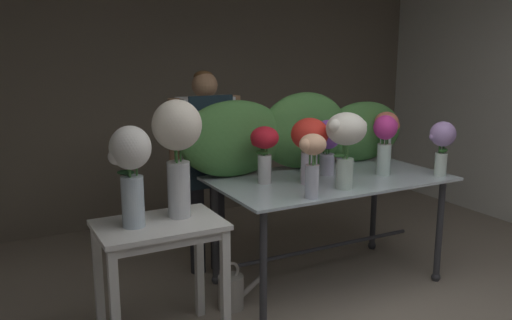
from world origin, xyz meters
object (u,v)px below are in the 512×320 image
Objects in this scene: vase_peach_lilies at (312,158)px; watering_can at (232,291)px; side_table_white at (160,241)px; vase_scarlet_dahlias at (310,142)px; vase_magenta_tulips at (385,140)px; vase_white_roses_tall at (131,167)px; vase_cream_lisianthus_tall at (177,142)px; florist at (206,151)px; vase_crimson_stock at (264,148)px; display_table_glass at (329,194)px; vase_lilac_peonies at (442,141)px; vase_violet_anemones at (328,142)px; vase_ivory_freesia at (346,138)px; vase_coral_ranunculus at (386,130)px.

vase_peach_lilies reaches higher than watering_can.
vase_scarlet_dahlias reaches higher than side_table_white.
vase_magenta_tulips is 1.96m from vase_white_roses_tall.
vase_magenta_tulips is at bearing 18.15° from vase_peach_lilies.
vase_magenta_tulips is 0.65m from vase_scarlet_dahlias.
vase_scarlet_dahlias is (-0.65, 0.04, 0.03)m from vase_magenta_tulips.
vase_cream_lisianthus_tall is at bearing 19.03° from side_table_white.
florist reaches higher than vase_crimson_stock.
side_table_white is 1.90× the size of vase_crimson_stock.
watering_can is (-0.84, -0.03, -0.59)m from display_table_glass.
vase_scarlet_dahlias is at bearing -30.55° from vase_crimson_stock.
vase_crimson_stock is (-0.52, 0.07, 0.39)m from display_table_glass.
vase_magenta_tulips reaches higher than watering_can.
display_table_glass is at bearing 42.89° from vase_peach_lilies.
florist is (0.67, 0.87, 0.34)m from side_table_white.
vase_lilac_peonies is at bearing -14.24° from vase_scarlet_dahlias.
vase_lilac_peonies is (0.74, -0.43, 0.01)m from vase_violet_anemones.
vase_cream_lisianthus_tall is at bearing -168.40° from vase_violet_anemones.
vase_crimson_stock is 0.70× the size of vase_white_roses_tall.
vase_ivory_freesia is at bearing -3.48° from side_table_white.
vase_lilac_peonies is at bearing -18.04° from vase_crimson_stock.
side_table_white is at bearing -172.92° from vase_scarlet_dahlias.
vase_scarlet_dahlias is 0.27m from vase_ivory_freesia.
vase_peach_lilies is 0.86m from vase_cream_lisianthus_tall.
vase_crimson_stock is at bearing -69.61° from florist.
vase_magenta_tulips is at bearing -4.23° from watering_can.
vase_coral_ranunculus is 1.97m from vase_cream_lisianthus_tall.
vase_ivory_freesia is 1.28× the size of vase_lilac_peonies.
display_table_glass is at bearing 20.06° from vase_scarlet_dahlias.
vase_lilac_peonies is at bearing -3.01° from side_table_white.
vase_cream_lisianthus_tall is at bearing 175.37° from vase_lilac_peonies.
vase_crimson_stock is at bearing 19.21° from side_table_white.
display_table_glass is 0.59m from vase_ivory_freesia.
vase_magenta_tulips is 0.88m from vase_peach_lilies.
florist is 0.95m from vase_violet_anemones.
vase_white_roses_tall reaches higher than vase_scarlet_dahlias.
vase_magenta_tulips is 0.87× the size of vase_ivory_freesia.
display_table_glass reaches higher than watering_can.
vase_cream_lisianthus_tall reaches higher than vase_magenta_tulips.
vase_peach_lilies is 1.20× the size of watering_can.
vase_white_roses_tall is at bearing -168.78° from vase_violet_anemones.
vase_scarlet_dahlias is (0.28, -0.16, 0.04)m from vase_crimson_stock.
vase_cream_lisianthus_tall is at bearing -160.75° from vase_crimson_stock.
side_table_white is 1.26m from vase_scarlet_dahlias.
florist reaches higher than vase_white_roses_tall.
vase_violet_anemones reaches higher than side_table_white.
vase_crimson_stock is 1.17× the size of watering_can.
display_table_glass is 4.97× the size of watering_can.
vase_scarlet_dahlias is 1.02m from vase_cream_lisianthus_tall.
vase_scarlet_dahlias is 1.18m from watering_can.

